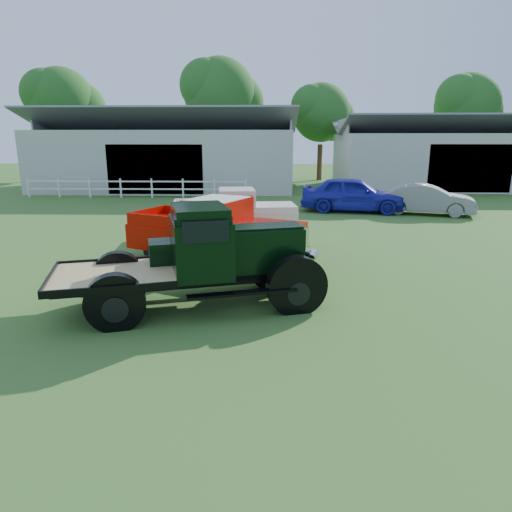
# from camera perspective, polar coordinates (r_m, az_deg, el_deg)

# --- Properties ---
(ground) EXTENTS (120.00, 120.00, 0.00)m
(ground) POSITION_cam_1_polar(r_m,az_deg,el_deg) (9.74, -1.40, -7.77)
(ground) COLOR #396C24
(shed_left) EXTENTS (18.80, 10.20, 5.60)m
(shed_left) POSITION_cam_1_polar(r_m,az_deg,el_deg) (35.80, -10.69, 12.86)
(shed_left) COLOR #B6B6B4
(shed_left) RESTS_ON ground
(shed_right) EXTENTS (16.80, 9.20, 5.20)m
(shed_right) POSITION_cam_1_polar(r_m,az_deg,el_deg) (38.46, 22.73, 11.81)
(shed_right) COLOR #B6B6B4
(shed_right) RESTS_ON ground
(fence_rail) EXTENTS (14.20, 0.16, 1.20)m
(fence_rail) POSITION_cam_1_polar(r_m,az_deg,el_deg) (30.37, -14.74, 8.21)
(fence_rail) COLOR white
(fence_rail) RESTS_ON ground
(tree_a) EXTENTS (6.30, 6.30, 10.50)m
(tree_a) POSITION_cam_1_polar(r_m,az_deg,el_deg) (45.92, -22.95, 15.38)
(tree_a) COLOR #1F5021
(tree_a) RESTS_ON ground
(tree_b) EXTENTS (6.90, 6.90, 11.50)m
(tree_b) POSITION_cam_1_polar(r_m,az_deg,el_deg) (43.28, -4.49, 17.21)
(tree_b) COLOR #1F5021
(tree_b) RESTS_ON ground
(tree_c) EXTENTS (5.40, 5.40, 9.00)m
(tree_c) POSITION_cam_1_polar(r_m,az_deg,el_deg) (42.24, 8.09, 15.49)
(tree_c) COLOR #1F5021
(tree_c) RESTS_ON ground
(tree_d) EXTENTS (6.00, 6.00, 10.00)m
(tree_d) POSITION_cam_1_polar(r_m,az_deg,el_deg) (46.44, 24.69, 14.87)
(tree_d) COLOR #1F5021
(tree_d) RESTS_ON ground
(vintage_flatbed) EXTENTS (6.17, 3.78, 2.28)m
(vintage_flatbed) POSITION_cam_1_polar(r_m,az_deg,el_deg) (10.16, -7.54, -0.15)
(vintage_flatbed) COLOR black
(vintage_flatbed) RESTS_ON ground
(red_pickup) EXTENTS (5.84, 4.17, 1.99)m
(red_pickup) POSITION_cam_1_polar(r_m,az_deg,el_deg) (13.88, -5.10, 3.26)
(red_pickup) COLOR #B50B03
(red_pickup) RESTS_ON ground
(white_pickup) EXTENTS (5.05, 2.44, 1.79)m
(white_pickup) POSITION_cam_1_polar(r_m,az_deg,el_deg) (17.64, -2.71, 5.38)
(white_pickup) COLOR silver
(white_pickup) RESTS_ON ground
(misc_car_blue) EXTENTS (5.56, 3.03, 1.79)m
(misc_car_blue) POSITION_cam_1_polar(r_m,az_deg,el_deg) (24.14, 12.03, 7.56)
(misc_car_blue) COLOR #2021A4
(misc_car_blue) RESTS_ON ground
(misc_car_grey) EXTENTS (4.74, 2.87, 1.48)m
(misc_car_grey) POSITION_cam_1_polar(r_m,az_deg,el_deg) (24.29, 20.65, 6.62)
(misc_car_grey) COLOR gray
(misc_car_grey) RESTS_ON ground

